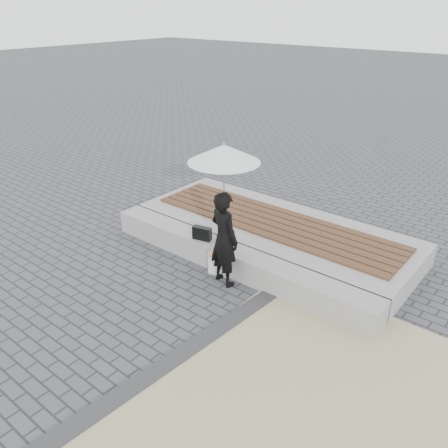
{
  "coord_description": "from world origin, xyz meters",
  "views": [
    {
      "loc": [
        3.96,
        -3.49,
        3.94
      ],
      "look_at": [
        0.11,
        1.24,
        1.0
      ],
      "focal_mm": 36.97,
      "sensor_mm": 36.0,
      "label": 1
    }
  ],
  "objects_px": {
    "parasol": "(224,154)",
    "handbag": "(202,233)",
    "woman": "(224,239)",
    "canvas_tote": "(220,264)",
    "seating_ledge": "(233,259)"
  },
  "relations": [
    {
      "from": "woman",
      "to": "handbag",
      "type": "distance_m",
      "value": 0.79
    },
    {
      "from": "woman",
      "to": "parasol",
      "type": "relative_size",
      "value": 1.16
    },
    {
      "from": "seating_ledge",
      "to": "parasol",
      "type": "relative_size",
      "value": 3.84
    },
    {
      "from": "parasol",
      "to": "handbag",
      "type": "distance_m",
      "value": 1.73
    },
    {
      "from": "woman",
      "to": "parasol",
      "type": "xyz_separation_m",
      "value": [
        -0.0,
        -0.0,
        1.32
      ]
    },
    {
      "from": "parasol",
      "to": "handbag",
      "type": "bearing_deg",
      "value": 157.83
    },
    {
      "from": "parasol",
      "to": "canvas_tote",
      "type": "height_order",
      "value": "parasol"
    },
    {
      "from": "parasol",
      "to": "handbag",
      "type": "height_order",
      "value": "parasol"
    },
    {
      "from": "seating_ledge",
      "to": "parasol",
      "type": "height_order",
      "value": "parasol"
    },
    {
      "from": "seating_ledge",
      "to": "canvas_tote",
      "type": "height_order",
      "value": "seating_ledge"
    },
    {
      "from": "woman",
      "to": "handbag",
      "type": "bearing_deg",
      "value": -9.4
    },
    {
      "from": "handbag",
      "to": "canvas_tote",
      "type": "bearing_deg",
      "value": -29.56
    },
    {
      "from": "handbag",
      "to": "parasol",
      "type": "bearing_deg",
      "value": -35.83
    },
    {
      "from": "seating_ledge",
      "to": "woman",
      "type": "distance_m",
      "value": 0.67
    },
    {
      "from": "handbag",
      "to": "canvas_tote",
      "type": "relative_size",
      "value": 0.82
    }
  ]
}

